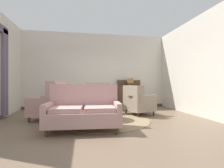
% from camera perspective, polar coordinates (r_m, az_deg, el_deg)
% --- Properties ---
extents(ground, '(8.62, 8.62, 0.00)m').
position_cam_1_polar(ground, '(4.52, -2.39, -13.25)').
color(ground, brown).
extents(wall_back, '(6.31, 0.08, 3.23)m').
position_cam_1_polar(wall_back, '(7.20, -5.40, 4.60)').
color(wall_back, silver).
rests_on(wall_back, ground).
extents(wall_right, '(0.08, 3.91, 3.23)m').
position_cam_1_polar(wall_right, '(6.39, 25.08, 5.18)').
color(wall_right, silver).
rests_on(wall_right, ground).
extents(baseboard_back, '(6.15, 0.03, 0.12)m').
position_cam_1_polar(baseboard_back, '(7.19, -5.36, -7.80)').
color(baseboard_back, '#4C3323').
rests_on(baseboard_back, ground).
extents(area_rug, '(2.62, 2.62, 0.01)m').
position_cam_1_polar(area_rug, '(4.81, -2.89, -12.37)').
color(area_rug, '#847051').
rests_on(area_rug, ground).
extents(coffee_table, '(0.84, 0.84, 0.52)m').
position_cam_1_polar(coffee_table, '(4.78, -2.02, -7.44)').
color(coffee_table, '#4C3323').
rests_on(coffee_table, ground).
extents(porcelain_vase, '(0.16, 0.16, 0.38)m').
position_cam_1_polar(porcelain_vase, '(4.70, -2.09, -4.46)').
color(porcelain_vase, '#384C93').
rests_on(porcelain_vase, coffee_table).
extents(settee, '(1.67, 0.96, 1.04)m').
position_cam_1_polar(settee, '(3.82, -9.86, -9.37)').
color(settee, tan).
rests_on(settee, ground).
extents(armchair_far_left, '(0.94, 0.90, 1.07)m').
position_cam_1_polar(armchair_far_left, '(5.92, -5.91, -5.69)').
color(armchair_far_left, gray).
rests_on(armchair_far_left, ground).
extents(armchair_back_corner, '(1.01, 1.05, 0.99)m').
position_cam_1_polar(armchair_back_corner, '(5.61, 8.94, -6.22)').
color(armchair_back_corner, gray).
rests_on(armchair_back_corner, ground).
extents(armchair_near_sideboard, '(1.05, 1.05, 1.11)m').
position_cam_1_polar(armchair_near_sideboard, '(5.07, -20.69, -6.57)').
color(armchair_near_sideboard, tan).
rests_on(armchair_near_sideboard, ground).
extents(side_table, '(0.52, 0.52, 0.66)m').
position_cam_1_polar(side_table, '(5.51, 8.34, -6.66)').
color(side_table, '#4C3323').
rests_on(side_table, ground).
extents(sideboard, '(1.05, 0.35, 1.21)m').
position_cam_1_polar(sideboard, '(7.16, 6.20, -4.01)').
color(sideboard, '#4C3323').
rests_on(sideboard, ground).
extents(gramophone, '(0.43, 0.50, 0.51)m').
position_cam_1_polar(gramophone, '(7.08, 6.77, 1.15)').
color(gramophone, '#4C3323').
rests_on(gramophone, sideboard).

